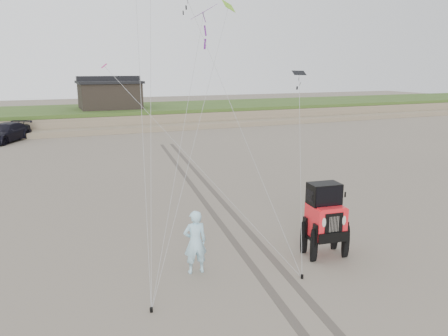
{
  "coord_description": "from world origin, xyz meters",
  "views": [
    {
      "loc": [
        -5.04,
        -10.28,
        5.93
      ],
      "look_at": [
        0.61,
        3.0,
        2.6
      ],
      "focal_mm": 35.0,
      "sensor_mm": 36.0,
      "label": 1
    }
  ],
  "objects": [
    {
      "name": "ground",
      "position": [
        0.0,
        0.0,
        0.0
      ],
      "size": [
        160.0,
        160.0,
        0.0
      ],
      "primitive_type": "plane",
      "color": "#6B6054",
      "rests_on": "ground"
    },
    {
      "name": "dune_ridge",
      "position": [
        0.0,
        37.5,
        0.82
      ],
      "size": [
        160.0,
        14.25,
        1.73
      ],
      "color": "#7A6B54",
      "rests_on": "ground"
    },
    {
      "name": "cabin",
      "position": [
        2.0,
        37.0,
        3.24
      ],
      "size": [
        6.4,
        5.4,
        3.35
      ],
      "color": "black",
      "rests_on": "dune_ridge"
    },
    {
      "name": "truck_c",
      "position": [
        -7.66,
        29.1,
        0.76
      ],
      "size": [
        4.45,
        5.59,
        1.52
      ],
      "primitive_type": "imported",
      "rotation": [
        0.0,
        0.0,
        -0.52
      ],
      "color": "black",
      "rests_on": "ground"
    },
    {
      "name": "jeep",
      "position": [
        3.07,
        0.53,
        0.95
      ],
      "size": [
        2.77,
        5.31,
        1.9
      ],
      "primitive_type": null,
      "rotation": [
        0.0,
        0.0,
        -0.12
      ],
      "color": "#FF2028",
      "rests_on": "ground"
    },
    {
      "name": "man",
      "position": [
        -1.15,
        1.02,
        0.96
      ],
      "size": [
        0.73,
        0.5,
        1.92
      ],
      "primitive_type": "imported",
      "rotation": [
        0.0,
        0.0,
        3.08
      ],
      "color": "#93D9E4",
      "rests_on": "ground"
    },
    {
      "name": "kite_flock",
      "position": [
        1.89,
        8.97,
        8.75
      ],
      "size": [
        7.14,
        6.18,
        8.85
      ],
      "color": "#75C122",
      "rests_on": "ground"
    },
    {
      "name": "stake_main",
      "position": [
        -2.88,
        -0.6,
        0.06
      ],
      "size": [
        0.08,
        0.08,
        0.12
      ],
      "primitive_type": "cylinder",
      "color": "black",
      "rests_on": "ground"
    },
    {
      "name": "stake_aux",
      "position": [
        1.54,
        -0.56,
        0.06
      ],
      "size": [
        0.08,
        0.08,
        0.12
      ],
      "primitive_type": "cylinder",
      "color": "black",
      "rests_on": "ground"
    },
    {
      "name": "tire_tracks",
      "position": [
        2.0,
        8.0,
        0.0
      ],
      "size": [
        5.22,
        29.74,
        0.01
      ],
      "color": "#4C443D",
      "rests_on": "ground"
    }
  ]
}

